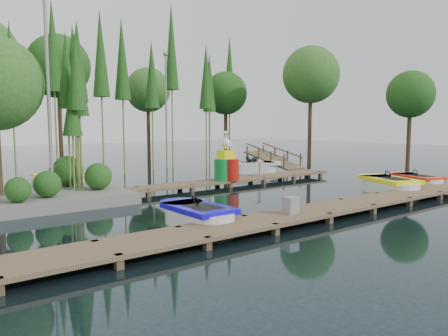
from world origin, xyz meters
TOP-DOWN VIEW (x-y plane):
  - ground_plane at (0.00, 0.00)m, footprint 90.00×90.00m
  - near_dock at (0.00, -4.50)m, footprint 18.00×1.50m
  - far_dock at (1.00, 2.50)m, footprint 15.00×1.20m
  - island at (-6.30, 3.29)m, footprint 6.20×4.20m
  - tree_screen at (-2.04, 10.60)m, footprint 34.42×18.53m
  - lamp_island at (-5.50, 2.50)m, footprint 0.30×0.30m
  - lamp_rear at (4.00, 11.00)m, footprint 0.30×0.30m
  - ramp at (9.00, 6.50)m, footprint 1.50×3.94m
  - boat_blue at (-3.18, -3.07)m, footprint 1.27×2.78m
  - boat_red at (8.64, -3.00)m, footprint 1.78×2.83m
  - boat_yellow_near at (6.24, -3.14)m, footprint 2.24×3.28m
  - boat_yellow_far at (-3.79, 7.41)m, footprint 2.68×1.29m
  - boat_white_far at (6.69, 5.72)m, footprint 3.21×2.65m
  - utility_cabinet at (-0.94, -4.50)m, footprint 0.40×0.34m
  - yellow_barrel at (2.42, 2.50)m, footprint 0.63×0.63m
  - drum_cluster at (2.08, 2.34)m, footprint 1.28×1.17m
  - seagull_post at (4.21, 2.50)m, footprint 0.51×0.28m

SIDE VIEW (x-z plane):
  - ground_plane at x=0.00m, z-range 0.00..0.00m
  - far_dock at x=1.00m, z-range -0.02..0.48m
  - near_dock at x=0.00m, z-range -0.02..0.48m
  - boat_red at x=8.64m, z-range -0.19..0.70m
  - boat_blue at x=-3.18m, z-range -0.20..0.74m
  - boat_yellow_far at x=-3.79m, z-range -0.38..0.94m
  - boat_yellow_near at x=6.24m, z-range -0.21..0.80m
  - boat_white_far at x=6.69m, z-range -0.39..1.01m
  - utility_cabinet at x=-0.94m, z-range 0.30..0.79m
  - ramp at x=9.00m, z-range -0.16..1.33m
  - yellow_barrel at x=2.42m, z-range 0.30..1.24m
  - seagull_post at x=4.21m, z-range 0.44..1.26m
  - drum_cluster at x=2.08m, z-range -0.16..2.05m
  - island at x=-6.30m, z-range -0.19..6.56m
  - lamp_island at x=-5.50m, z-range 0.64..7.89m
  - lamp_rear at x=4.00m, z-range 0.64..7.89m
  - tree_screen at x=-2.04m, z-range 0.96..11.27m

